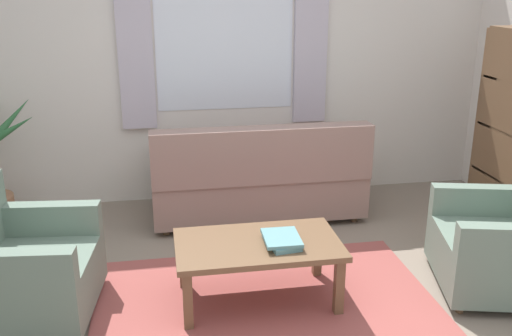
{
  "coord_description": "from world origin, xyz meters",
  "views": [
    {
      "loc": [
        -0.65,
        -3.23,
        2.1
      ],
      "look_at": [
        0.04,
        0.7,
        0.78
      ],
      "focal_mm": 39.87,
      "sensor_mm": 36.0,
      "label": 1
    }
  ],
  "objects_px": {
    "armchair_right": "(508,243)",
    "coffee_table": "(258,250)",
    "armchair_left": "(18,267)",
    "book_stack_on_table": "(282,240)",
    "couch": "(258,180)"
  },
  "relations": [
    {
      "from": "couch",
      "to": "armchair_right",
      "type": "relative_size",
      "value": 1.88
    },
    {
      "from": "armchair_right",
      "to": "book_stack_on_table",
      "type": "xyz_separation_m",
      "value": [
        -1.6,
        0.08,
        0.12
      ]
    },
    {
      "from": "armchair_right",
      "to": "book_stack_on_table",
      "type": "distance_m",
      "value": 1.61
    },
    {
      "from": "couch",
      "to": "book_stack_on_table",
      "type": "height_order",
      "value": "couch"
    },
    {
      "from": "couch",
      "to": "coffee_table",
      "type": "height_order",
      "value": "couch"
    },
    {
      "from": "armchair_right",
      "to": "armchair_left",
      "type": "bearing_deg",
      "value": -79.95
    },
    {
      "from": "armchair_left",
      "to": "book_stack_on_table",
      "type": "relative_size",
      "value": 2.96
    },
    {
      "from": "armchair_left",
      "to": "coffee_table",
      "type": "xyz_separation_m",
      "value": [
        1.54,
        -0.08,
        0.03
      ]
    },
    {
      "from": "coffee_table",
      "to": "book_stack_on_table",
      "type": "bearing_deg",
      "value": -21.45
    },
    {
      "from": "book_stack_on_table",
      "to": "coffee_table",
      "type": "bearing_deg",
      "value": 158.55
    },
    {
      "from": "couch",
      "to": "armchair_left",
      "type": "distance_m",
      "value": 2.24
    },
    {
      "from": "couch",
      "to": "armchair_left",
      "type": "bearing_deg",
      "value": 36.57
    },
    {
      "from": "armchair_left",
      "to": "coffee_table",
      "type": "bearing_deg",
      "value": -86.83
    },
    {
      "from": "armchair_right",
      "to": "book_stack_on_table",
      "type": "bearing_deg",
      "value": -79.06
    },
    {
      "from": "armchair_right",
      "to": "coffee_table",
      "type": "xyz_separation_m",
      "value": [
        -1.75,
        0.14,
        0.03
      ]
    }
  ]
}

